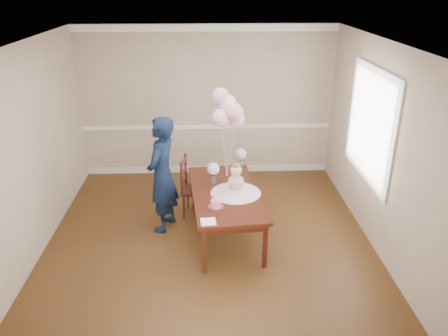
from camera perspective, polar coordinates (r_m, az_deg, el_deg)
floor at (r=6.14m, az=-1.92°, el=-10.02°), size 4.50×5.00×0.00m
ceiling at (r=5.16m, az=-2.34°, el=15.83°), size 4.50×5.00×0.02m
wall_back at (r=7.88m, az=-2.25°, el=8.53°), size 4.50×0.02×2.70m
wall_front at (r=3.32m, az=-1.78°, el=-14.49°), size 4.50×0.02×2.70m
wall_left at (r=5.94m, az=-24.36°, el=1.28°), size 0.02×5.00×2.70m
wall_right at (r=5.95m, az=20.12°, el=1.99°), size 0.02×5.00×2.70m
chair_rail_trim at (r=8.00m, az=-2.20°, el=5.40°), size 4.50×0.02×0.07m
crown_molding at (r=7.64m, az=-2.41°, el=17.82°), size 4.50×0.02×0.12m
baseboard_trim at (r=8.30m, az=-2.11°, el=-0.12°), size 4.50×0.02×0.12m
window_frame at (r=6.32m, az=18.57°, el=5.36°), size 0.02×1.66×1.56m
window_blinds at (r=6.31m, az=18.42°, el=5.36°), size 0.01×1.50×1.40m
dining_table_top at (r=6.04m, az=0.19°, el=-3.32°), size 1.08×1.90×0.05m
table_apron at (r=6.07m, az=0.19°, el=-3.90°), size 0.98×1.80×0.09m
table_leg_fl at (r=5.46m, az=-2.62°, el=-10.74°), size 0.07×0.07×0.64m
table_leg_fr at (r=5.56m, az=5.38°, el=-10.10°), size 0.07×0.07×0.64m
table_leg_bl at (r=6.91m, az=-3.94°, el=-2.92°), size 0.07×0.07×0.64m
table_leg_br at (r=6.99m, az=2.34°, el=-2.54°), size 0.07×0.07×0.64m
baby_skirt at (r=5.99m, az=1.55°, el=-2.85°), size 0.76×0.76×0.09m
baby_torso at (r=5.94m, az=1.56°, el=-1.83°), size 0.22×0.22×0.22m
baby_head at (r=5.86m, az=1.58°, el=-0.30°), size 0.16×0.16×0.16m
baby_hair at (r=5.84m, az=1.59°, el=0.19°), size 0.11×0.11×0.11m
cake_platter at (r=5.65m, az=-1.07°, el=-5.06°), size 0.22×0.22×0.01m
birthday_cake at (r=5.62m, az=-1.07°, el=-4.62°), size 0.15×0.15×0.09m
cake_flower_a at (r=5.60m, az=-1.08°, el=-4.09°), size 0.03×0.03×0.03m
cake_flower_b at (r=5.61m, az=-0.82°, el=-3.99°), size 0.03×0.03×0.03m
rose_vase_near at (r=6.23m, az=-1.41°, el=-1.49°), size 0.10×0.10×0.15m
roses_near at (r=6.16m, az=-1.42°, el=-0.10°), size 0.17×0.17×0.17m
rose_vase_far at (r=6.74m, az=2.19°, el=0.54°), size 0.10×0.10×0.15m
roses_far at (r=6.68m, az=2.21°, el=1.84°), size 0.17×0.17×0.17m
napkin at (r=5.32m, az=-2.07°, el=-7.02°), size 0.20×0.20×0.01m
balloon_weight at (r=6.49m, az=0.37°, el=-1.04°), size 0.04×0.04×0.02m
balloon_a at (r=6.15m, az=-0.45°, el=6.58°), size 0.26×0.26×0.26m
balloon_b at (r=6.11m, az=1.31°, el=7.34°), size 0.26×0.26×0.26m
balloon_c at (r=6.20m, az=0.45°, el=8.48°), size 0.26×0.26×0.26m
balloon_d at (r=6.19m, az=-0.42°, el=9.31°), size 0.26×0.26×0.26m
balloon_e at (r=6.27m, az=1.54°, el=6.46°), size 0.26×0.26×0.26m
balloon_ribbon_a at (r=6.33m, az=-0.03°, el=2.09°), size 0.08×0.01×0.76m
balloon_ribbon_b at (r=6.30m, az=0.82°, el=2.45°), size 0.10×0.04×0.85m
balloon_ribbon_c at (r=6.35m, az=0.41°, el=3.03°), size 0.01×0.09×0.94m
balloon_ribbon_d at (r=6.33m, az=-0.01°, el=3.43°), size 0.08×0.09×1.03m
balloon_ribbon_e at (r=6.39m, az=0.94°, el=2.07°), size 0.12×0.08×0.71m
dining_chair_seat at (r=6.69m, az=-3.65°, el=-2.89°), size 0.46×0.46×0.05m
chair_leg_fl at (r=6.68m, az=-5.25°, el=-5.12°), size 0.04×0.04×0.40m
chair_leg_fr at (r=6.62m, az=-2.41°, el=-5.28°), size 0.04×0.04×0.40m
chair_leg_bl at (r=6.97m, az=-4.73°, el=-3.81°), size 0.04×0.04×0.40m
chair_leg_br at (r=6.91m, az=-2.01°, el=-3.96°), size 0.04×0.04×0.40m
chair_back_post_l at (r=6.46m, az=-5.57°, el=-1.33°), size 0.04×0.04×0.52m
chair_back_post_r at (r=6.76m, az=-5.02°, el=-0.15°), size 0.04×0.04×0.52m
chair_slat_low at (r=6.66m, az=-5.25°, el=-1.60°), size 0.08×0.37×0.05m
chair_slat_mid at (r=6.60m, az=-5.30°, el=-0.43°), size 0.08×0.37×0.05m
chair_slat_top at (r=6.54m, az=-5.35°, el=0.75°), size 0.08×0.37×0.05m
woman at (r=6.21m, az=-8.08°, el=-0.88°), size 0.58×0.71×1.70m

